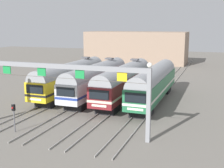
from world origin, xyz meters
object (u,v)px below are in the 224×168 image
commuter_train_silver (97,78)px  commuter_train_maroon (124,80)px  commuter_train_yellow (71,77)px  commuter_train_green (154,82)px  catenary_gantry (60,78)px  yard_signal_mast (14,112)px

commuter_train_silver → commuter_train_maroon: size_ratio=1.00×
commuter_train_yellow → commuter_train_maroon: same height
commuter_train_green → catenary_gantry: catenary_gantry is taller
commuter_train_silver → commuter_train_maroon: (4.04, 0.00, 0.00)m
commuter_train_green → commuter_train_silver: bearing=180.0°
commuter_train_maroon → commuter_train_green: size_ratio=1.00×
commuter_train_yellow → commuter_train_maroon: bearing=0.0°
commuter_train_yellow → commuter_train_green: commuter_train_yellow is taller
commuter_train_yellow → commuter_train_maroon: (8.07, 0.00, 0.00)m
commuter_train_maroon → commuter_train_silver: bearing=180.0°
commuter_train_yellow → commuter_train_silver: (4.04, 0.00, 0.00)m
commuter_train_maroon → catenary_gantry: 13.86m
commuter_train_maroon → yard_signal_mast: size_ratio=6.56×
commuter_train_yellow → commuter_train_green: bearing=-0.0°
commuter_train_silver → catenary_gantry: catenary_gantry is taller
commuter_train_yellow → yard_signal_mast: bearing=-82.5°
commuter_train_maroon → catenary_gantry: (-2.02, -13.50, 2.42)m
commuter_train_green → yard_signal_mast: size_ratio=6.56×
yard_signal_mast → commuter_train_silver: bearing=82.5°
commuter_train_silver → commuter_train_maroon: bearing=0.0°
commuter_train_yellow → commuter_train_maroon: size_ratio=1.00×
commuter_train_green → yard_signal_mast: (-10.09, -15.40, -0.76)m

